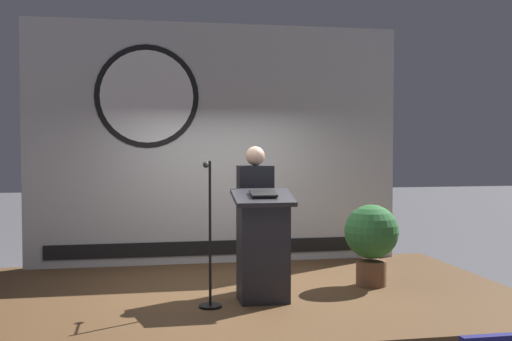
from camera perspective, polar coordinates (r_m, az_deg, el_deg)
ground_plane at (r=7.43m, az=-1.65°, el=-13.17°), size 40.00×40.00×0.00m
stage_platform at (r=7.39m, az=-1.65°, el=-12.05°), size 6.40×4.00×0.30m
banner_display at (r=8.98m, az=-3.76°, el=2.46°), size 5.29×0.12×3.39m
podium at (r=6.83m, az=0.64°, el=-6.93°), size 0.64×0.50×1.20m
speaker_person at (r=7.26m, az=-0.07°, el=-4.26°), size 0.40×0.26×1.67m
microphone_stand at (r=6.65m, az=-4.22°, el=-7.64°), size 0.24×0.52×1.52m
potted_plant at (r=7.69m, az=10.39°, el=-5.91°), size 0.65×0.65×0.97m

